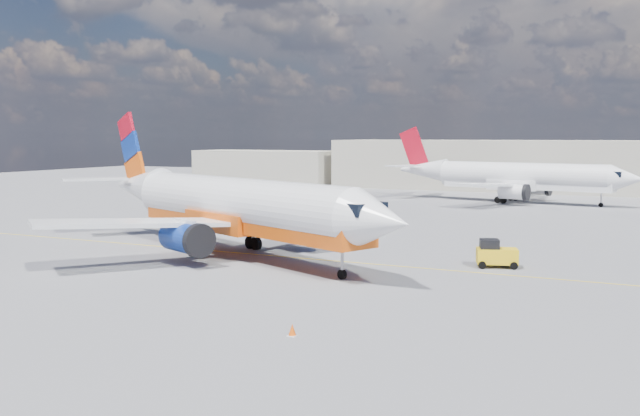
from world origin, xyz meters
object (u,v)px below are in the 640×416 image
at_px(second_jet, 515,177).
at_px(gse_tug, 496,254).
at_px(main_jet, 232,206).
at_px(traffic_cone, 292,330).

relative_size(second_jet, gse_tug, 11.20).
distance_m(second_jet, gse_tug, 48.48).
height_order(main_jet, second_jet, main_jet).
xyz_separation_m(second_jet, gse_tug, (7.40, -47.85, -2.45)).
distance_m(main_jet, second_jet, 52.29).
distance_m(main_jet, traffic_cone, 22.37).
bearing_deg(main_jet, gse_tug, 33.68).
xyz_separation_m(gse_tug, traffic_cone, (-4.68, -20.38, -0.63)).
relative_size(gse_tug, traffic_cone, 5.39).
height_order(main_jet, traffic_cone, main_jet).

